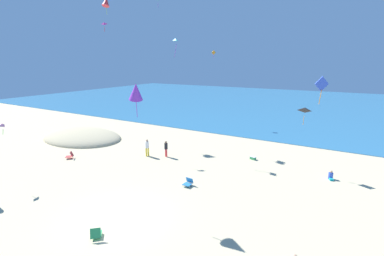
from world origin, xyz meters
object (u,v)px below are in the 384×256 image
person_2 (331,176)px  kite_red (106,2)px  kite_black (305,109)px  kite_blue (322,85)px  beach_chair_mid_beach (70,155)px  kite_pink (2,125)px  kite_orange (214,53)px  beach_chair_far_left (188,183)px  kite_magenta (104,23)px  kite_purple (136,92)px  kite_teal (175,40)px  beach_chair_near_camera (96,234)px  cooler_box (253,158)px  person_1 (166,148)px  person_0 (147,147)px

person_2 → kite_red: kite_red is taller
kite_black → kite_blue: (1.51, -6.66, 2.40)m
beach_chair_mid_beach → kite_pink: size_ratio=0.95×
kite_orange → kite_black: bearing=-41.6°
kite_red → beach_chair_mid_beach: bearing=-69.5°
beach_chair_far_left → kite_magenta: (-11.81, 4.26, 11.86)m
kite_purple → kite_teal: 11.30m
kite_blue → beach_chair_near_camera: bearing=-139.1°
cooler_box → kite_teal: 12.80m
kite_magenta → cooler_box: bearing=12.9°
kite_pink → kite_purple: bearing=12.7°
kite_purple → kite_teal: size_ratio=1.18×
beach_chair_near_camera → kite_red: bearing=-0.0°
beach_chair_far_left → kite_purple: 7.72m
kite_magenta → kite_teal: bearing=17.1°
person_1 → kite_black: (11.18, 2.74, 4.15)m
person_1 → kite_red: kite_red is taller
beach_chair_mid_beach → kite_red: kite_red is taller
beach_chair_mid_beach → person_0: bearing=173.6°
person_2 → kite_purple: bearing=-64.4°
person_1 → beach_chair_mid_beach: bearing=151.8°
kite_black → kite_purple: size_ratio=0.75×
kite_black → kite_magenta: (-18.13, -2.65, 7.09)m
beach_chair_near_camera → kite_purple: bearing=-39.3°
beach_chair_near_camera → kite_teal: bearing=-26.1°
beach_chair_far_left → kite_pink: kite_pink is taller
person_2 → kite_blue: (-0.83, -6.04, 7.16)m
kite_magenta → kite_teal: (6.70, 2.06, -1.61)m
beach_chair_near_camera → kite_magenta: 19.83m
person_0 → person_1: (1.61, 0.74, -0.07)m
kite_orange → person_1: bearing=-80.6°
kite_black → person_1: bearing=-166.2°
beach_chair_far_left → beach_chair_mid_beach: beach_chair_mid_beach is taller
kite_black → kite_pink: kite_black is taller
cooler_box → person_0: bearing=-155.1°
cooler_box → kite_blue: 11.66m
person_1 → kite_pink: 12.56m
beach_chair_near_camera → beach_chair_mid_beach: bearing=15.7°
beach_chair_near_camera → person_0: 12.14m
cooler_box → person_1: bearing=-155.0°
person_2 → kite_pink: 23.88m
beach_chair_mid_beach → kite_black: (18.47, 7.49, 4.72)m
kite_blue → kite_black: bearing=102.8°
person_1 → kite_black: size_ratio=1.00×
person_2 → kite_pink: bearing=-78.2°
beach_chair_far_left → person_1: (-4.87, 4.17, 0.62)m
kite_purple → kite_pink: bearing=-167.3°
kite_blue → kite_magenta: bearing=168.5°
kite_purple → beach_chair_mid_beach: bearing=164.3°
kite_magenta → kite_teal: kite_magenta is taller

